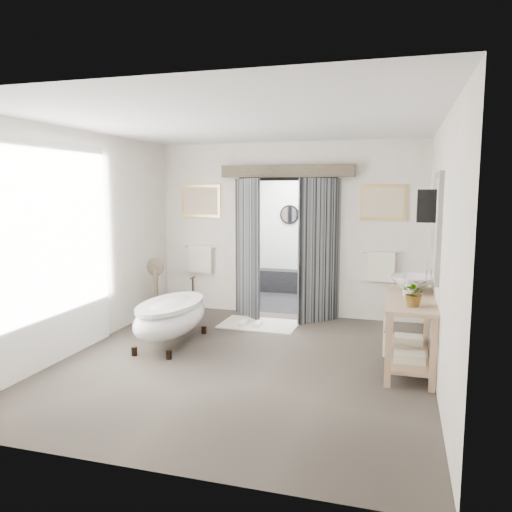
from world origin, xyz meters
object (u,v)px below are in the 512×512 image
at_px(clawfoot_tub, 171,316).
at_px(rug, 259,324).
at_px(vanity, 408,325).
at_px(basin, 413,283).

xyz_separation_m(clawfoot_tub, rug, (0.90, 1.28, -0.39)).
relative_size(clawfoot_tub, rug, 1.38).
height_order(clawfoot_tub, rug, clawfoot_tub).
distance_m(vanity, basin, 0.60).
bearing_deg(clawfoot_tub, vanity, 0.00).
distance_m(rug, basin, 2.60).
relative_size(vanity, rug, 1.33).
height_order(rug, basin, basin).
height_order(vanity, rug, vanity).
height_order(clawfoot_tub, basin, basin).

